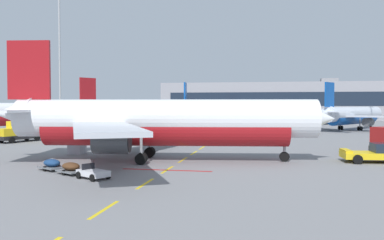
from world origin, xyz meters
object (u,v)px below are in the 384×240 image
Objects in this scene: airliner_far_right at (353,115)px; baggage_train at (71,168)px; uld_cargo_container at (77,147)px; airliner_foreground at (160,122)px; pushback_tug at (376,153)px; apron_light_mast_near at (59,35)px; fuel_service_truck at (21,131)px; airliner_mid_left at (189,115)px; airliner_far_center at (35,113)px.

baggage_train is at bearing -117.25° from airliner_far_right.
airliner_foreground is at bearing -18.98° from uld_cargo_container.
airliner_foreground is at bearing -172.30° from pushback_tug.
airliner_foreground is 43.75m from apron_light_mast_near.
airliner_foreground reaches higher than fuel_service_truck.
pushback_tug is at bearing -29.78° from apron_light_mast_near.
airliner_mid_left is 61.51m from baggage_train.
airliner_far_center reaches higher than airliner_mid_left.
airliner_mid_left is 3.51× the size of baggage_train.
airliner_far_center is at bearing 124.30° from baggage_train.
baggage_train is at bearing -65.50° from uld_cargo_container.
fuel_service_truck is (-47.50, 13.50, 0.74)m from pushback_tug.
airliner_mid_left is at bearing 85.79° from uld_cargo_container.
airliner_foreground reaches higher than airliner_far_center.
pushback_tug is 32.09m from uld_cargo_container.
airliner_far_center reaches higher than fuel_service_truck.
uld_cargo_container is at bearing 161.02° from airliner_foreground.
airliner_far_center reaches higher than pushback_tug.
airliner_far_right is 15.70× the size of uld_cargo_container.
airliner_far_center is at bearing 127.60° from uld_cargo_container.
fuel_service_truck is at bearing 164.13° from pushback_tug.
airliner_far_center reaches higher than airliner_far_right.
pushback_tug is at bearing -1.54° from uld_cargo_container.
uld_cargo_container is (25.75, -33.44, -2.98)m from airliner_far_center.
apron_light_mast_near is at bearing -133.40° from airliner_mid_left.
baggage_train is 14.25m from uld_cargo_container.
airliner_foreground is 4.28× the size of baggage_train.
fuel_service_truck is (10.33, -20.80, -2.13)m from airliner_far_center.
airliner_far_right is at bearing 16.01° from airliner_far_center.
fuel_service_truck reaches higher than baggage_train.
apron_light_mast_near reaches higher than uld_cargo_container.
pushback_tug is at bearing -97.91° from airliner_far_right.
apron_light_mast_near is at bearing 119.45° from baggage_train.
airliner_foreground is 1.31× the size of airliner_far_right.
airliner_far_center is 1.03× the size of apron_light_mast_near.
airliner_foreground is 62.77m from airliner_far_right.
airliner_foreground is 31.05m from fuel_service_truck.
uld_cargo_container is at bearing -94.21° from airliner_mid_left.
fuel_service_truck is at bearing -85.02° from apron_light_mast_near.
apron_light_mast_near reaches higher than airliner_mid_left.
fuel_service_truck reaches higher than pushback_tug.
airliner_mid_left is (-7.29, 52.18, -0.71)m from airliner_foreground.
baggage_train is at bearing -55.70° from airliner_far_center.
apron_light_mast_near is at bearing 150.22° from pushback_tug.
airliner_mid_left reaches higher than pushback_tug.
apron_light_mast_near reaches higher than fuel_service_truck.
baggage_train is at bearing -50.20° from fuel_service_truck.
airliner_far_center reaches higher than baggage_train.
uld_cargo_container is (15.42, -12.64, -0.85)m from fuel_service_truck.
airliner_foreground is 5.60× the size of pushback_tug.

